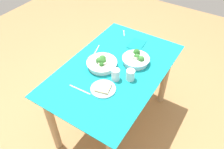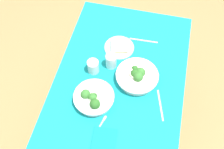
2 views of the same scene
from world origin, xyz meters
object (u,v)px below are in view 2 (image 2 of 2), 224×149
object	(u,v)px
broccoli_bowl_near	(137,76)
fork_by_far_bowl	(102,123)
water_glass_side	(111,61)
table_knife_right	(144,41)
broccoli_bowl_far	(94,98)
table_knife_left	(160,105)
water_glass_center	(93,67)
bread_side_plate	(119,47)
napkin_folded_upper	(103,144)

from	to	relation	value
broccoli_bowl_near	fork_by_far_bowl	distance (m)	0.36
water_glass_side	table_knife_right	world-z (taller)	water_glass_side
broccoli_bowl_far	table_knife_right	world-z (taller)	broccoli_bowl_far
water_glass_side	table_knife_right	size ratio (longest dim) A/B	0.52
broccoli_bowl_far	table_knife_left	xyz separation A→B (m)	(0.06, -0.39, -0.03)
fork_by_far_bowl	broccoli_bowl_far	bearing A→B (deg)	48.87
broccoli_bowl_near	fork_by_far_bowl	bearing A→B (deg)	156.99
table_knife_left	water_glass_center	bearing A→B (deg)	-124.70
broccoli_bowl_near	water_glass_center	size ratio (longest dim) A/B	2.86
bread_side_plate	fork_by_far_bowl	xyz separation A→B (m)	(-0.55, -0.02, -0.01)
broccoli_bowl_far	water_glass_center	world-z (taller)	broccoli_bowl_far
water_glass_side	fork_by_far_bowl	xyz separation A→B (m)	(-0.40, -0.04, -0.05)
bread_side_plate	fork_by_far_bowl	world-z (taller)	bread_side_plate
broccoli_bowl_far	fork_by_far_bowl	world-z (taller)	broccoli_bowl_far
fork_by_far_bowl	napkin_folded_upper	xyz separation A→B (m)	(-0.12, -0.04, 0.00)
fork_by_far_bowl	water_glass_side	bearing A→B (deg)	21.34
napkin_folded_upper	fork_by_far_bowl	bearing A→B (deg)	18.14
bread_side_plate	table_knife_right	size ratio (longest dim) A/B	1.03
bread_side_plate	water_glass_side	xyz separation A→B (m)	(-0.15, 0.02, 0.04)
napkin_folded_upper	bread_side_plate	bearing A→B (deg)	4.84
broccoli_bowl_near	fork_by_far_bowl	size ratio (longest dim) A/B	2.49
broccoli_bowl_far	table_knife_left	size ratio (longest dim) A/B	1.19
bread_side_plate	water_glass_center	xyz separation A→B (m)	(-0.21, 0.12, 0.04)
broccoli_bowl_far	table_knife_right	size ratio (longest dim) A/B	1.24
water_glass_center	fork_by_far_bowl	bearing A→B (deg)	-157.27
napkin_folded_upper	broccoli_bowl_far	bearing A→B (deg)	26.46
broccoli_bowl_far	broccoli_bowl_near	distance (m)	0.31
fork_by_far_bowl	bread_side_plate	bearing A→B (deg)	17.57
water_glass_center	water_glass_side	world-z (taller)	water_glass_side
water_glass_center	table_knife_right	distance (m)	0.42
broccoli_bowl_far	broccoli_bowl_near	xyz separation A→B (m)	(0.21, -0.22, 0.00)
broccoli_bowl_near	water_glass_center	distance (m)	0.28
bread_side_plate	water_glass_side	world-z (taller)	water_glass_side
bread_side_plate	water_glass_center	distance (m)	0.25
broccoli_bowl_near	table_knife_right	distance (m)	0.32
broccoli_bowl_near	water_glass_side	bearing A→B (deg)	69.40
fork_by_far_bowl	napkin_folded_upper	bearing A→B (deg)	-146.22
broccoli_bowl_near	napkin_folded_upper	distance (m)	0.46
broccoli_bowl_far	water_glass_side	xyz separation A→B (m)	(0.28, -0.04, 0.01)
table_knife_right	napkin_folded_upper	world-z (taller)	napkin_folded_upper
water_glass_side	table_knife_left	bearing A→B (deg)	-121.34
bread_side_plate	table_knife_right	world-z (taller)	bread_side_plate
broccoli_bowl_far	table_knife_right	xyz separation A→B (m)	(0.53, -0.21, -0.03)
napkin_folded_upper	water_glass_center	bearing A→B (deg)	21.58
water_glass_center	water_glass_side	distance (m)	0.12
water_glass_center	table_knife_right	bearing A→B (deg)	-40.88
table_knife_left	broccoli_bowl_near	bearing A→B (deg)	-147.09
fork_by_far_bowl	table_knife_left	size ratio (longest dim) A/B	0.52
broccoli_bowl_near	fork_by_far_bowl	world-z (taller)	broccoli_bowl_near
broccoli_bowl_far	bread_side_plate	xyz separation A→B (m)	(0.43, -0.06, -0.03)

